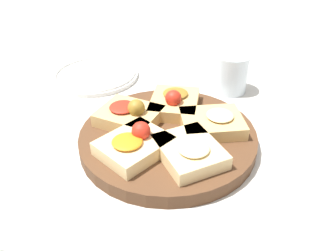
# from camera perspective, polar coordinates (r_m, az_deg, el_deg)

# --- Properties ---
(ground_plane) EXTENTS (3.00, 3.00, 0.00)m
(ground_plane) POSITION_cam_1_polar(r_m,az_deg,el_deg) (0.60, 0.00, -2.96)
(ground_plane) COLOR beige
(serving_board) EXTENTS (0.32, 0.32, 0.03)m
(serving_board) POSITION_cam_1_polar(r_m,az_deg,el_deg) (0.60, 0.00, -1.98)
(serving_board) COLOR #51331E
(serving_board) RESTS_ON ground_plane
(focaccia_slice_0) EXTENTS (0.14, 0.14, 0.05)m
(focaccia_slice_0) POSITION_cam_1_polar(r_m,az_deg,el_deg) (0.61, -6.71, 2.04)
(focaccia_slice_0) COLOR tan
(focaccia_slice_0) RESTS_ON serving_board
(focaccia_slice_1) EXTENTS (0.14, 0.14, 0.05)m
(focaccia_slice_1) POSITION_cam_1_polar(r_m,az_deg,el_deg) (0.54, -5.86, -3.12)
(focaccia_slice_1) COLOR #E5C689
(focaccia_slice_1) RESTS_ON serving_board
(focaccia_slice_2) EXTENTS (0.13, 0.11, 0.03)m
(focaccia_slice_2) POSITION_cam_1_polar(r_m,az_deg,el_deg) (0.52, 3.79, -4.40)
(focaccia_slice_2) COLOR #E5C689
(focaccia_slice_2) RESTS_ON serving_board
(focaccia_slice_3) EXTENTS (0.10, 0.12, 0.03)m
(focaccia_slice_3) POSITION_cam_1_polar(r_m,az_deg,el_deg) (0.60, 7.76, 0.61)
(focaccia_slice_3) COLOR tan
(focaccia_slice_3) RESTS_ON serving_board
(focaccia_slice_4) EXTENTS (0.13, 0.12, 0.05)m
(focaccia_slice_4) POSITION_cam_1_polar(r_m,az_deg,el_deg) (0.65, 1.12, 4.15)
(focaccia_slice_4) COLOR tan
(focaccia_slice_4) RESTS_ON serving_board
(plate_right) EXTENTS (0.21, 0.21, 0.02)m
(plate_right) POSITION_cam_1_polar(r_m,az_deg,el_deg) (0.86, -12.56, 8.71)
(plate_right) COLOR white
(plate_right) RESTS_ON ground_plane
(water_glass) EXTENTS (0.07, 0.07, 0.09)m
(water_glass) POSITION_cam_1_polar(r_m,az_deg,el_deg) (0.77, 10.96, 8.96)
(water_glass) COLOR silver
(water_glass) RESTS_ON ground_plane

